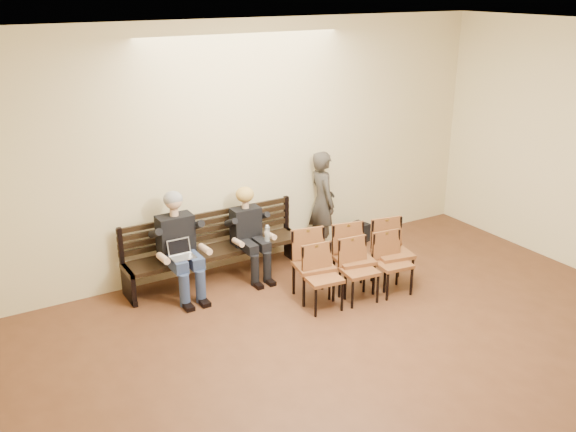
# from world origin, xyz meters

# --- Properties ---
(room_walls) EXTENTS (8.02, 10.01, 3.51)m
(room_walls) POSITION_xyz_m (0.00, 0.79, 2.54)
(room_walls) COLOR beige
(room_walls) RESTS_ON ground
(bench) EXTENTS (2.60, 0.90, 0.45)m
(bench) POSITION_xyz_m (-0.65, 4.65, 0.23)
(bench) COLOR black
(bench) RESTS_ON ground
(seated_man) EXTENTS (0.58, 0.81, 1.40)m
(seated_man) POSITION_xyz_m (-1.23, 4.53, 0.70)
(seated_man) COLOR black
(seated_man) RESTS_ON ground
(seated_woman) EXTENTS (0.50, 0.70, 1.17)m
(seated_woman) POSITION_xyz_m (-0.19, 4.53, 0.59)
(seated_woman) COLOR black
(seated_woman) RESTS_ON ground
(laptop) EXTENTS (0.35, 0.29, 0.22)m
(laptop) POSITION_xyz_m (-1.27, 4.29, 0.56)
(laptop) COLOR silver
(laptop) RESTS_ON bench
(water_bottle) EXTENTS (0.08, 0.08, 0.23)m
(water_bottle) POSITION_xyz_m (-0.03, 4.29, 0.57)
(water_bottle) COLOR silver
(water_bottle) RESTS_ON bench
(bag) EXTENTS (0.45, 0.35, 0.29)m
(bag) POSITION_xyz_m (1.84, 4.75, 0.15)
(bag) COLOR black
(bag) RESTS_ON ground
(passerby) EXTENTS (0.54, 0.73, 1.82)m
(passerby) POSITION_xyz_m (1.19, 4.75, 0.91)
(passerby) COLOR #322E29
(passerby) RESTS_ON ground
(chair_row_front) EXTENTS (1.52, 0.60, 0.83)m
(chair_row_front) POSITION_xyz_m (0.68, 3.12, 0.41)
(chair_row_front) COLOR brown
(chair_row_front) RESTS_ON ground
(chair_row_back) EXTENTS (1.71, 0.80, 0.92)m
(chair_row_back) POSITION_xyz_m (0.78, 3.36, 0.46)
(chair_row_back) COLOR brown
(chair_row_back) RESTS_ON ground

